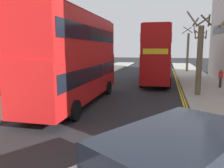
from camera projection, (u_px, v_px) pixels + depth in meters
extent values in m
cube|color=#ADA89E|center=(219.00, 102.00, 14.97)|extent=(4.00, 80.00, 0.14)
cube|color=#ADA89E|center=(40.00, 93.00, 17.89)|extent=(4.00, 80.00, 0.14)
cube|color=yellow|center=(188.00, 109.00, 13.53)|extent=(0.10, 56.00, 0.01)
cube|color=yellow|center=(185.00, 109.00, 13.56)|extent=(0.10, 56.00, 0.01)
cube|color=red|center=(76.00, 77.00, 14.56)|extent=(2.52, 10.80, 2.60)
cube|color=red|center=(75.00, 36.00, 14.17)|extent=(2.46, 10.59, 2.50)
cube|color=black|center=(76.00, 72.00, 14.51)|extent=(2.54, 10.37, 0.84)
cube|color=black|center=(75.00, 34.00, 14.15)|extent=(2.53, 10.16, 0.80)
cube|color=yellow|center=(100.00, 51.00, 19.49)|extent=(2.00, 0.06, 0.44)
cube|color=maroon|center=(75.00, 14.00, 13.97)|extent=(2.26, 9.72, 0.10)
cylinder|color=black|center=(78.00, 87.00, 18.25)|extent=(0.30, 1.04, 1.04)
cylinder|color=black|center=(108.00, 88.00, 17.68)|extent=(0.30, 1.04, 1.04)
cylinder|color=black|center=(30.00, 107.00, 11.81)|extent=(0.30, 1.04, 1.04)
cylinder|color=black|center=(75.00, 110.00, 11.24)|extent=(0.30, 1.04, 1.04)
cube|color=#B20F0F|center=(156.00, 66.00, 23.79)|extent=(2.79, 10.86, 2.60)
cube|color=#B20F0F|center=(157.00, 41.00, 23.40)|extent=(2.74, 10.65, 2.50)
cube|color=black|center=(156.00, 63.00, 23.74)|extent=(2.81, 10.43, 0.84)
cube|color=black|center=(157.00, 40.00, 23.38)|extent=(2.80, 10.22, 0.80)
cube|color=yellow|center=(155.00, 51.00, 18.34)|extent=(2.00, 0.11, 0.44)
cube|color=maroon|center=(157.00, 28.00, 23.20)|extent=(2.51, 9.78, 0.10)
cylinder|color=black|center=(169.00, 82.00, 20.49)|extent=(0.33, 1.05, 1.04)
cylinder|color=black|center=(141.00, 82.00, 20.99)|extent=(0.33, 1.05, 1.04)
cylinder|color=black|center=(167.00, 74.00, 26.97)|extent=(0.33, 1.05, 1.04)
cylinder|color=black|center=(145.00, 74.00, 27.47)|extent=(0.33, 1.05, 1.04)
cube|color=black|center=(178.00, 152.00, 4.00)|extent=(3.09, 3.49, 0.76)
cylinder|color=#2D2D38|center=(220.00, 83.00, 19.99)|extent=(0.22, 0.22, 0.85)
cube|color=red|center=(221.00, 75.00, 19.89)|extent=(0.34, 0.22, 0.56)
sphere|color=#9E7051|center=(221.00, 70.00, 19.83)|extent=(0.20, 0.20, 0.20)
cylinder|color=#6B6047|center=(199.00, 60.00, 23.74)|extent=(0.42, 0.42, 4.40)
cylinder|color=#6B6047|center=(206.00, 35.00, 23.15)|extent=(0.27, 1.13, 0.84)
cylinder|color=#6B6047|center=(200.00, 36.00, 23.77)|extent=(0.94, 0.18, 0.71)
cylinder|color=#6B6047|center=(195.00, 35.00, 23.50)|extent=(0.22, 1.05, 0.78)
cylinder|color=#6B6047|center=(200.00, 34.00, 22.82)|extent=(1.22, 0.39, 0.91)
cylinder|color=#6B6047|center=(199.00, 61.00, 16.60)|extent=(0.41, 0.41, 4.99)
cylinder|color=#6B6047|center=(209.00, 20.00, 16.01)|extent=(0.24, 1.02, 0.76)
cylinder|color=#6B6047|center=(202.00, 22.00, 16.56)|extent=(0.93, 0.34, 0.70)
cylinder|color=#6B6047|center=(196.00, 22.00, 16.46)|extent=(0.56, 0.85, 0.69)
cylinder|color=#6B6047|center=(192.00, 18.00, 16.06)|extent=(0.63, 1.51, 1.14)
cylinder|color=#6B6047|center=(206.00, 20.00, 15.74)|extent=(0.89, 0.62, 0.74)
cylinder|color=#6B6047|center=(188.00, 52.00, 34.43)|extent=(0.33, 0.33, 5.62)
cylinder|color=#6B6047|center=(194.00, 29.00, 33.59)|extent=(0.44, 1.58, 1.16)
cylinder|color=#6B6047|center=(187.00, 30.00, 34.60)|extent=(1.39, 0.58, 1.05)
cylinder|color=#6B6047|center=(188.00, 30.00, 33.34)|extent=(1.37, 0.50, 1.02)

